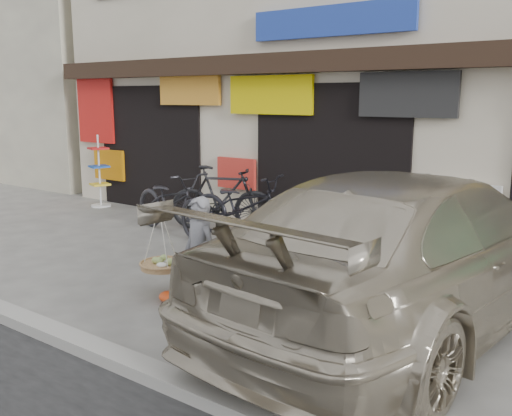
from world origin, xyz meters
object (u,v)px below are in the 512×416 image
Objects in this scene: bike_0 at (172,202)px; bike_1 at (222,199)px; bike_2 at (244,206)px; display_rack at (100,178)px; street_vendor at (199,261)px; suv at (414,248)px.

bike_1 is (0.62, 0.70, 0.03)m from bike_0.
display_rack is (-4.42, 0.37, 0.09)m from bike_2.
street_vendor is 0.35× the size of suv.
suv is at bearing -93.49° from bike_0.
suv is 8.60m from display_rack.
suv reaches higher than bike_2.
bike_0 reaches higher than bike_2.
bike_1 is 1.24× the size of display_rack.
display_rack is at bearing 86.41° from bike_0.
bike_2 is 4.34m from suv.
display_rack is (-3.16, 0.89, 0.08)m from bike_0.
street_vendor reaches higher than bike_0.
display_rack is (-3.78, 0.19, 0.05)m from bike_1.
street_vendor is 0.98× the size of bike_2.
suv is (2.07, 1.19, 0.23)m from street_vendor.
street_vendor is at bearing -166.30° from bike_1.
suv reaches higher than display_rack.
bike_2 is at bearing -4.76° from display_rack.
street_vendor is 4.02m from bike_0.
display_rack is at bearing 64.53° from bike_1.
bike_2 is at bearing -21.87° from suv.
suv is 3.69× the size of display_rack.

